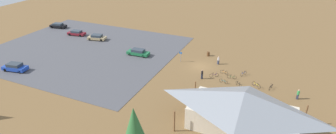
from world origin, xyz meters
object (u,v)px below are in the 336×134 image
Objects in this scene: bicycle_green_by_bin at (232,77)px; visitor_near_lot at (202,74)px; bicycle_blue_back_row at (244,73)px; bicycle_black_mid_cluster at (271,87)px; visitor_at_bikes at (298,94)px; bicycle_white_yard_left at (235,91)px; car_tan_back_corner at (97,37)px; bicycle_orange_edge_north at (224,72)px; car_black_by_curb at (58,26)px; visitor_by_pavilion at (218,60)px; bike_pavilion at (242,108)px; trash_bin at (208,54)px; lot_sign at (181,55)px; car_maroon_front_row at (77,33)px; pine_midwest at (135,130)px; bicycle_teal_edge_south at (224,81)px; car_green_far_end at (138,52)px; bicycle_black_trailside at (239,84)px; bicycle_red_lone_west at (249,90)px; car_blue_mid_lot at (15,67)px; bicycle_yellow_near_sign at (256,85)px; bicycle_purple_yard_center at (214,75)px; bicycle_silver_lone_east at (276,102)px.

bicycle_green_by_bin is 5.35m from visitor_near_lot.
bicycle_black_mid_cluster is at bearing 148.21° from bicycle_blue_back_row.
bicycle_white_yard_left is at bearing 12.45° from visitor_at_bikes.
bicycle_blue_back_row is 0.35× the size of car_tan_back_corner.
car_black_by_curb reaches higher than bicycle_orange_edge_north.
visitor_by_pavilion is at bearing 174.04° from car_black_by_curb.
bike_pavilion is at bearing 76.92° from bicycle_black_mid_cluster.
trash_bin is at bearing -46.93° from visitor_by_pavilion.
lot_sign reaches higher than car_black_by_curb.
car_maroon_front_row is at bearing -5.10° from car_tan_back_corner.
bicycle_teal_edge_south is (-4.45, -22.05, -4.57)m from pine_midwest.
car_green_far_end is 31.26m from visitor_at_bikes.
visitor_near_lot reaches higher than bicycle_black_trailside.
trash_bin is 15.12m from bicycle_red_lone_west.
visitor_near_lot is (6.45, 0.07, 0.59)m from bicycle_black_trailside.
visitor_near_lot reaches higher than bicycle_black_mid_cluster.
visitor_at_bikes is at bearing 168.64° from car_black_by_curb.
bicycle_black_trailside is at bearing 127.32° from bicycle_green_by_bin.
car_blue_mid_lot is at bearing 34.45° from trash_bin.
car_green_far_end is at bearing -6.75° from bicycle_black_mid_cluster.
bicycle_white_yard_left is 2.36m from bicycle_red_lone_west.
car_black_by_curb is at bearing -13.66° from bicycle_teal_edge_south.
trash_bin is 42.78m from car_black_by_curb.
bicycle_white_yard_left reaches higher than bicycle_red_lone_west.
trash_bin is (10.43, -21.08, -2.67)m from bike_pavilion.
lot_sign is at bearing -3.73° from bicycle_blue_back_row.
bicycle_orange_edge_north is at bearing 169.29° from lot_sign.
trash_bin is at bearing -178.16° from car_maroon_front_row.
pine_midwest is at bearing 119.28° from car_green_far_end.
bicycle_yellow_near_sign is 0.97× the size of bicycle_black_mid_cluster.
car_maroon_front_row is at bearing -11.40° from bicycle_purple_yard_center.
pine_midwest reaches higher than bicycle_red_lone_west.
car_black_by_curb is at bearing -10.02° from bicycle_orange_edge_north.
bicycle_black_trailside is 52.32m from car_black_by_curb.
bicycle_silver_lone_east is 43.23m from car_tan_back_corner.
bike_pavilion is 15.53m from bicycle_orange_edge_north.
bicycle_green_by_bin is 1.06× the size of bicycle_red_lone_west.
visitor_near_lot is at bearing 163.78° from car_tan_back_corner.
car_maroon_front_row is (42.14, -11.39, 0.30)m from bicycle_white_yard_left.
bicycle_teal_edge_south is 1.01× the size of bicycle_black_mid_cluster.
bicycle_yellow_near_sign is at bearing -113.01° from pine_midwest.
bicycle_black_mid_cluster is 41.21m from car_tan_back_corner.
car_black_by_curb is (11.67, -22.95, -0.06)m from car_blue_mid_lot.
car_tan_back_corner is at bearing -11.09° from visitor_at_bikes.
car_blue_mid_lot reaches higher than bicycle_black_trailside.
bicycle_black_mid_cluster is (-13.26, 8.92, -0.10)m from trash_bin.
bicycle_purple_yard_center is 0.96× the size of bicycle_orange_edge_north.
car_blue_mid_lot is at bearing 0.33° from bike_pavilion.
bicycle_silver_lone_east is at bearing -170.04° from car_blue_mid_lot.
lot_sign reaches higher than bicycle_yellow_near_sign.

